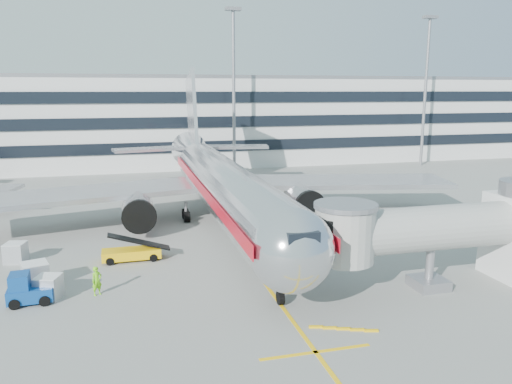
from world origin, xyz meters
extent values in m
plane|color=gray|center=(0.00, 0.00, 0.00)|extent=(180.00, 180.00, 0.00)
cube|color=yellow|center=(0.00, 10.00, 0.01)|extent=(0.25, 70.00, 0.01)
cube|color=yellow|center=(0.00, -14.00, 0.01)|extent=(6.00, 0.25, 0.01)
cylinder|color=silver|center=(0.00, 8.00, 4.20)|extent=(5.00, 36.00, 5.00)
sphere|color=silver|center=(0.00, -10.00, 4.20)|extent=(5.00, 5.00, 5.00)
cone|color=silver|center=(0.00, 31.00, 4.80)|extent=(5.00, 10.00, 5.00)
cube|color=black|center=(0.00, -11.50, 5.33)|extent=(1.80, 1.20, 0.90)
cube|color=#B7B7BC|center=(13.00, 13.50, 3.40)|extent=(24.95, 12.07, 0.50)
cube|color=#B7B7BC|center=(-13.00, 13.50, 3.40)|extent=(24.95, 12.07, 0.50)
cylinder|color=#99999E|center=(8.00, 10.00, 2.20)|extent=(3.00, 4.20, 3.00)
cylinder|color=#99999E|center=(-8.00, 10.00, 2.20)|extent=(3.00, 4.20, 3.00)
cylinder|color=black|center=(8.00, 8.00, 2.20)|extent=(3.10, 0.50, 3.10)
cylinder|color=black|center=(-8.00, 8.00, 2.20)|extent=(3.10, 0.50, 3.10)
cube|color=#B7B7BC|center=(0.00, 31.50, 9.20)|extent=(0.45, 9.39, 13.72)
cube|color=#B7B7BC|center=(5.50, 32.00, 5.40)|extent=(10.41, 4.94, 0.35)
cube|color=#B7B7BC|center=(-5.50, 32.00, 5.40)|extent=(10.41, 4.94, 0.35)
cylinder|color=gray|center=(0.00, -8.00, 0.90)|extent=(0.24, 0.24, 1.80)
cylinder|color=black|center=(0.00, -8.00, 0.45)|extent=(0.35, 0.90, 0.90)
cylinder|color=gray|center=(3.20, 14.00, 1.00)|extent=(0.30, 0.30, 2.00)
cylinder|color=gray|center=(-3.20, 14.00, 1.00)|extent=(0.30, 0.30, 2.00)
cube|color=red|center=(2.52, 8.00, 4.50)|extent=(0.06, 38.00, 0.90)
cube|color=red|center=(-2.52, 8.00, 4.50)|extent=(0.06, 38.00, 0.90)
cylinder|color=#A8A8A3|center=(10.50, -8.00, 4.20)|extent=(13.00, 3.00, 3.00)
cylinder|color=#A8A8A3|center=(4.20, -8.00, 4.20)|extent=(3.80, 3.80, 3.40)
cylinder|color=gray|center=(4.20, -8.00, 6.10)|extent=(4.00, 4.00, 0.30)
cube|color=black|center=(2.90, -8.00, 4.20)|extent=(1.40, 2.60, 2.60)
cylinder|color=gray|center=(10.50, -8.00, 1.60)|extent=(0.56, 0.56, 3.20)
cube|color=gray|center=(10.50, -8.00, 0.35)|extent=(2.20, 2.20, 0.70)
cylinder|color=black|center=(9.60, -8.00, 0.35)|extent=(0.35, 0.70, 0.70)
cylinder|color=black|center=(11.40, -8.00, 0.35)|extent=(0.35, 0.70, 0.70)
cube|color=silver|center=(0.00, 58.00, 7.50)|extent=(150.00, 24.00, 15.00)
cube|color=black|center=(0.00, 45.90, 4.00)|extent=(150.00, 0.30, 1.80)
cube|color=black|center=(0.00, 45.90, 8.00)|extent=(150.00, 0.30, 1.80)
cube|color=black|center=(0.00, 45.90, 12.00)|extent=(150.00, 0.30, 1.80)
cube|color=gray|center=(0.00, 58.00, 15.30)|extent=(150.00, 24.00, 0.60)
cylinder|color=gray|center=(8.00, 42.00, 12.50)|extent=(0.50, 0.50, 25.00)
cube|color=gray|center=(8.00, 42.00, 25.20)|extent=(2.40, 1.20, 0.50)
cylinder|color=gray|center=(42.00, 42.00, 12.50)|extent=(0.50, 0.50, 25.00)
cube|color=gray|center=(42.00, 42.00, 25.20)|extent=(2.40, 1.20, 0.50)
cube|color=#F3B90A|center=(-8.84, 2.86, 0.56)|extent=(4.51, 1.68, 0.72)
cube|color=black|center=(-8.84, 2.86, 1.48)|extent=(4.74, 1.17, 1.57)
cylinder|color=black|center=(-10.48, 3.56, 0.31)|extent=(0.62, 0.29, 0.61)
cylinder|color=black|center=(-10.47, 2.13, 0.31)|extent=(0.62, 0.29, 0.61)
cylinder|color=black|center=(-7.21, 3.59, 0.31)|extent=(0.62, 0.29, 0.61)
cylinder|color=black|center=(-7.19, 2.16, 0.31)|extent=(0.62, 0.29, 0.61)
cube|color=navy|center=(-15.10, -3.79, 0.62)|extent=(2.74, 1.65, 0.86)
cube|color=navy|center=(-15.67, -3.82, 1.48)|extent=(1.21, 1.48, 1.05)
cube|color=black|center=(-15.67, -3.82, 1.81)|extent=(1.11, 1.29, 0.10)
cylinder|color=black|center=(-15.99, -3.12, 0.33)|extent=(0.68, 0.32, 0.67)
cylinder|color=black|center=(-15.92, -4.55, 0.33)|extent=(0.68, 0.32, 0.67)
cylinder|color=black|center=(-14.28, -3.04, 0.33)|extent=(0.68, 0.32, 0.67)
cylinder|color=black|center=(-14.21, -4.46, 0.33)|extent=(0.68, 0.32, 0.67)
cube|color=silver|center=(-14.10, -3.34, 0.74)|extent=(1.81, 1.81, 1.48)
cube|color=white|center=(-14.10, -3.34, 1.50)|extent=(1.81, 1.81, 0.06)
cube|color=silver|center=(-17.54, 4.71, 0.75)|extent=(1.74, 1.74, 1.50)
cube|color=white|center=(-17.54, 4.71, 1.52)|extent=(1.74, 1.74, 0.06)
cube|color=silver|center=(-15.23, -1.04, 0.83)|extent=(2.02, 2.02, 1.66)
cube|color=white|center=(-15.23, -1.04, 1.68)|extent=(2.02, 2.02, 0.06)
imported|color=#71D516|center=(-11.12, -3.53, 0.97)|extent=(0.84, 0.77, 1.93)
camera|label=1|loc=(-8.90, -35.77, 13.15)|focal=35.00mm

